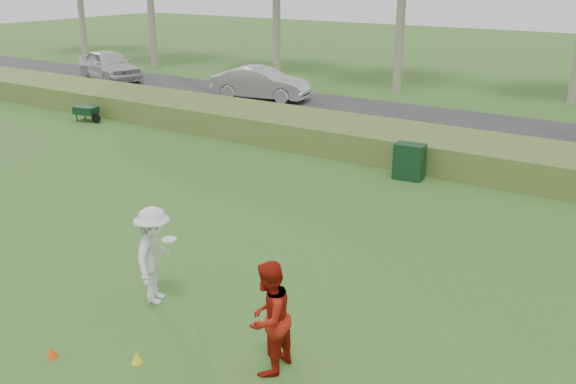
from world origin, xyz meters
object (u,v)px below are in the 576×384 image
Objects in this scene: player_red at (268,318)px; car_left at (109,65)px; cone_yellow at (137,357)px; player_white at (154,255)px; car_mid at (261,83)px; utility_cabinet at (409,162)px; cone_orange at (52,352)px.

car_left is (-22.53, 17.01, -0.03)m from player_red.
car_left is at bearing 138.98° from cone_yellow.
car_left is at bearing 25.59° from player_white.
car_left is 10.04m from car_mid.
utility_cabinet is 0.22× the size of car_left.
utility_cabinet is at bearing -30.31° from player_white.
player_red is 9.40× the size of cone_orange.
player_red reaches higher than car_left.
cone_yellow is at bearing -169.14° from player_white.
car_mid is at bearing 5.47° from player_white.
cone_orange is 0.96× the size of cone_yellow.
player_white reaches higher than car_mid.
cone_yellow is 27.44m from car_left.
cone_yellow is at bearing -162.07° from car_mid.
player_white is 9.21× the size of cone_yellow.
player_red reaches higher than cone_yellow.
car_left is (-19.54, 16.37, -0.04)m from player_white.
player_white is 3.05m from player_red.
car_left is at bearing 78.34° from car_mid.
utility_cabinet is (-2.03, 9.99, -0.37)m from player_red.
car_mid is (10.04, 0.15, -0.07)m from car_left.
player_white is at bearing -162.59° from car_mid.
cone_yellow is 10.99m from utility_cabinet.
player_white is 0.38× the size of car_left.
car_mid is at bearing -71.79° from car_left.
player_white is 1.02× the size of player_red.
cone_orange is at bearing -116.38° from car_left.
cone_yellow is at bearing -64.96° from player_red.
player_red is 1.71× the size of utility_cabinet.
car_left is 1.06× the size of car_mid.
cone_orange is 21.04m from car_mid.
player_red is at bearing -126.57° from player_white.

